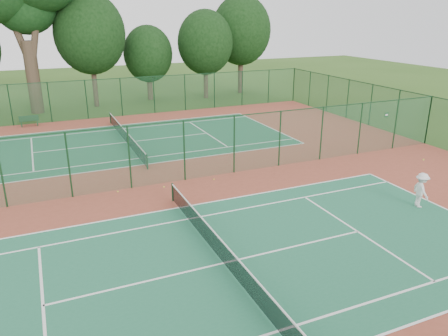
{
  "coord_description": "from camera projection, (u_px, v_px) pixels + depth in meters",
  "views": [
    {
      "loc": [
        -5.74,
        -22.24,
        9.0
      ],
      "look_at": [
        2.59,
        -3.15,
        1.6
      ],
      "focal_mm": 35.0,
      "sensor_mm": 36.0,
      "label": 1
    }
  ],
  "objects": [
    {
      "name": "ground",
      "position": [
        159.0,
        184.0,
        24.39
      ],
      "size": [
        120.0,
        120.0,
        0.0
      ],
      "primitive_type": "plane",
      "color": "#30531A",
      "rests_on": "ground"
    },
    {
      "name": "red_pad",
      "position": [
        159.0,
        184.0,
        24.39
      ],
      "size": [
        40.0,
        36.0,
        0.01
      ],
      "primitive_type": "cube",
      "color": "brown",
      "rests_on": "ground"
    },
    {
      "name": "court_near",
      "position": [
        223.0,
        263.0,
        16.61
      ],
      "size": [
        23.77,
        10.97,
        0.01
      ],
      "primitive_type": "cube",
      "color": "#206747",
      "rests_on": "red_pad"
    },
    {
      "name": "court_far",
      "position": [
        126.0,
        142.0,
        32.16
      ],
      "size": [
        23.77,
        10.97,
        0.01
      ],
      "primitive_type": "cube",
      "color": "#1C5937",
      "rests_on": "red_pad"
    },
    {
      "name": "fence_north",
      "position": [
        104.0,
        98.0,
        39.34
      ],
      "size": [
        40.0,
        0.09,
        3.5
      ],
      "color": "#194D2B",
      "rests_on": "ground"
    },
    {
      "name": "fence_east",
      "position": [
        428.0,
        120.0,
        31.33
      ],
      "size": [
        0.09,
        36.0,
        3.5
      ],
      "rotation": [
        0.0,
        0.0,
        1.57
      ],
      "color": "#17452D",
      "rests_on": "ground"
    },
    {
      "name": "fence_divider",
      "position": [
        158.0,
        154.0,
        23.8
      ],
      "size": [
        40.0,
        0.09,
        3.5
      ],
      "color": "#1C5437",
      "rests_on": "ground"
    },
    {
      "name": "tennis_net_near",
      "position": [
        223.0,
        251.0,
        16.43
      ],
      "size": [
        0.1,
        12.9,
        0.97
      ],
      "color": "#163E22",
      "rests_on": "ground"
    },
    {
      "name": "tennis_net_far",
      "position": [
        126.0,
        135.0,
        31.98
      ],
      "size": [
        0.1,
        12.9,
        0.97
      ],
      "color": "#163E24",
      "rests_on": "ground"
    },
    {
      "name": "player_near",
      "position": [
        421.0,
        190.0,
        21.2
      ],
      "size": [
        0.93,
        1.26,
        1.75
      ],
      "primitive_type": "imported",
      "rotation": [
        0.0,
        0.0,
        1.3
      ],
      "color": "silver",
      "rests_on": "court_near"
    },
    {
      "name": "bench",
      "position": [
        29.0,
        121.0,
        36.58
      ],
      "size": [
        1.53,
        0.45,
        0.95
      ],
      "rotation": [
        0.0,
        0.0,
        0.0
      ],
      "color": "#12351B",
      "rests_on": "red_pad"
    },
    {
      "name": "stray_ball_a",
      "position": [
        164.0,
        187.0,
        23.84
      ],
      "size": [
        0.07,
        0.07,
        0.07
      ],
      "primitive_type": "sphere",
      "color": "#CCDB32",
      "rests_on": "red_pad"
    },
    {
      "name": "stray_ball_b",
      "position": [
        214.0,
        179.0,
        24.93
      ],
      "size": [
        0.07,
        0.07,
        0.07
      ],
      "primitive_type": "sphere",
      "color": "yellow",
      "rests_on": "red_pad"
    },
    {
      "name": "stray_ball_c",
      "position": [
        118.0,
        192.0,
        23.2
      ],
      "size": [
        0.07,
        0.07,
        0.07
      ],
      "primitive_type": "sphere",
      "color": "#DDF037",
      "rests_on": "red_pad"
    },
    {
      "name": "evergreen_row",
      "position": [
        101.0,
        105.0,
        45.52
      ],
      "size": [
        39.0,
        5.0,
        12.0
      ],
      "primitive_type": null,
      "color": "black",
      "rests_on": "ground"
    }
  ]
}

